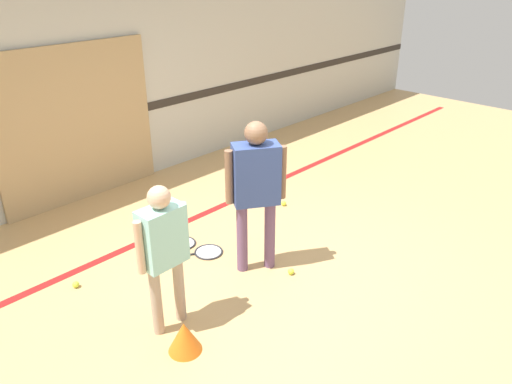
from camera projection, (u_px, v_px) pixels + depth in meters
ground_plane at (267, 270)px, 5.25m from camera, size 16.00×16.00×0.00m
wall_back at (95, 75)px, 6.46m from camera, size 16.00×0.07×3.20m
wall_panel at (77, 125)px, 6.42m from camera, size 2.17×0.05×2.04m
floor_stripe at (181, 224)px, 6.14m from camera, size 14.40×0.10×0.01m
person_instructor at (256, 182)px, 4.87m from camera, size 0.52×0.45×1.61m
person_student_left at (163, 244)px, 4.11m from camera, size 0.52×0.22×1.37m
racket_spare_on_floor at (181, 243)px, 5.72m from camera, size 0.41×0.54×0.03m
racket_second_spare at (207, 252)px, 5.54m from camera, size 0.55×0.44×0.03m
tennis_ball_near_instructor at (291, 271)px, 5.16m from camera, size 0.07×0.07×0.07m
tennis_ball_by_spare_racket at (165, 244)px, 5.65m from camera, size 0.07×0.07×0.07m
tennis_ball_stray_left at (76, 285)px, 4.96m from camera, size 0.07×0.07×0.07m
tennis_ball_stray_right at (284, 203)px, 6.58m from camera, size 0.07×0.07×0.07m
training_cone at (184, 337)px, 4.12m from camera, size 0.29×0.29×0.28m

